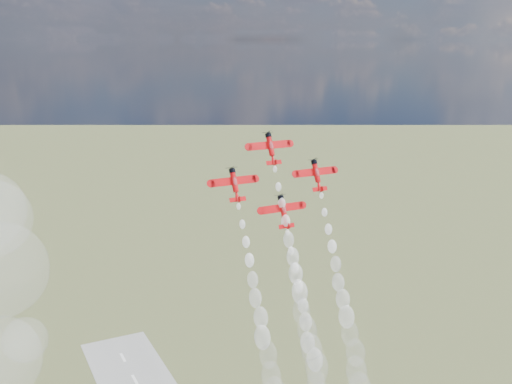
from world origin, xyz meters
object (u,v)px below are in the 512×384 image
object	(u,v)px
plane_right	(317,175)
plane_slot	(283,211)
plane_lead	(271,148)
plane_left	(235,184)

from	to	relation	value
plane_right	plane_slot	world-z (taller)	plane_right
plane_right	plane_slot	distance (m)	14.67
plane_lead	plane_slot	distance (m)	16.82
plane_left	plane_slot	distance (m)	14.67
plane_slot	plane_right	bearing A→B (deg)	16.57
plane_lead	plane_right	distance (m)	14.67
plane_right	plane_lead	bearing A→B (deg)	163.43
plane_left	plane_right	size ratio (longest dim) A/B	1.00
plane_left	plane_slot	bearing A→B (deg)	-16.57
plane_left	plane_lead	bearing A→B (deg)	16.57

